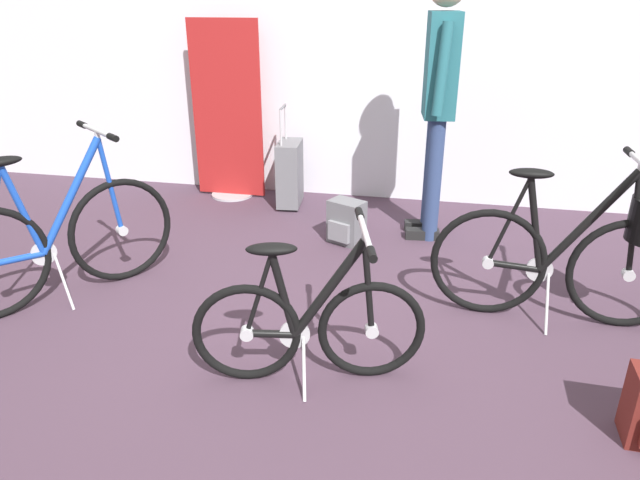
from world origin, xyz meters
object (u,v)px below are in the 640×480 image
at_px(rolling_suitcase, 290,173).
at_px(handbag_on_floor, 346,222).
at_px(visitor_near_wall, 439,90).
at_px(floor_banner_stand, 228,122).
at_px(folding_bike_foreground, 309,323).
at_px(display_bike_right, 58,240).
at_px(display_bike_left, 586,250).

xyz_separation_m(rolling_suitcase, handbag_on_floor, (0.59, -0.68, -0.13)).
xyz_separation_m(visitor_near_wall, handbag_on_floor, (-0.57, -0.27, -0.90)).
height_order(floor_banner_stand, handbag_on_floor, floor_banner_stand).
relative_size(folding_bike_foreground, rolling_suitcase, 1.24).
relative_size(folding_bike_foreground, display_bike_right, 0.91).
height_order(floor_banner_stand, folding_bike_foreground, floor_banner_stand).
bearing_deg(folding_bike_foreground, display_bike_left, 31.19).
relative_size(floor_banner_stand, visitor_near_wall, 0.82).
height_order(display_bike_right, rolling_suitcase, display_bike_right).
bearing_deg(floor_banner_stand, display_bike_left, -32.64).
height_order(rolling_suitcase, handbag_on_floor, rolling_suitcase).
relative_size(folding_bike_foreground, visitor_near_wall, 0.57).
relative_size(display_bike_right, visitor_near_wall, 0.63).
xyz_separation_m(display_bike_right, rolling_suitcase, (0.88, 1.81, -0.08)).
bearing_deg(rolling_suitcase, floor_banner_stand, 166.15).
height_order(floor_banner_stand, visitor_near_wall, visitor_near_wall).
bearing_deg(floor_banner_stand, display_bike_right, -98.95).
height_order(display_bike_right, visitor_near_wall, visitor_near_wall).
bearing_deg(visitor_near_wall, rolling_suitcase, 160.49).
xyz_separation_m(folding_bike_foreground, rolling_suitcase, (-0.69, 2.27, -0.01)).
xyz_separation_m(visitor_near_wall, rolling_suitcase, (-1.16, 0.41, -0.77)).
xyz_separation_m(display_bike_left, visitor_near_wall, (-0.82, 1.08, 0.62)).
distance_m(folding_bike_foreground, display_bike_left, 1.51).
xyz_separation_m(folding_bike_foreground, display_bike_left, (1.29, 0.78, 0.14)).
bearing_deg(visitor_near_wall, folding_bike_foreground, -104.26).
height_order(visitor_near_wall, rolling_suitcase, visitor_near_wall).
bearing_deg(visitor_near_wall, display_bike_left, -52.88).
distance_m(visitor_near_wall, handbag_on_floor, 1.10).
relative_size(floor_banner_stand, rolling_suitcase, 1.77).
bearing_deg(handbag_on_floor, visitor_near_wall, 25.32).
bearing_deg(rolling_suitcase, visitor_near_wall, -19.51).
bearing_deg(handbag_on_floor, display_bike_left, -30.27).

